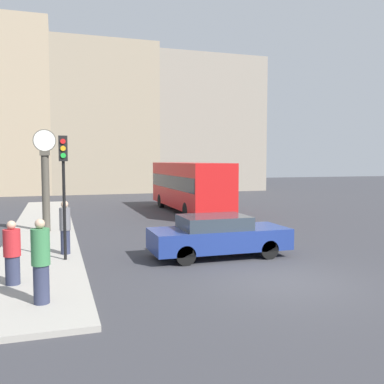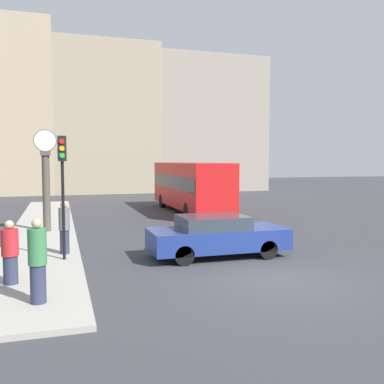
{
  "view_description": "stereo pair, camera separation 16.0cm",
  "coord_description": "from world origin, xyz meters",
  "px_view_note": "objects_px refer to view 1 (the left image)",
  "views": [
    {
      "loc": [
        -5.57,
        -9.75,
        3.14
      ],
      "look_at": [
        -0.22,
        6.96,
        1.84
      ],
      "focal_mm": 40.0,
      "sensor_mm": 36.0,
      "label": 1
    },
    {
      "loc": [
        -5.42,
        -9.8,
        3.14
      ],
      "look_at": [
        -0.22,
        6.96,
        1.84
      ],
      "focal_mm": 40.0,
      "sensor_mm": 36.0,
      "label": 2
    }
  ],
  "objects_px": {
    "pedestrian_red_top": "(12,253)",
    "bus_distant": "(189,184)",
    "sedan_car": "(218,236)",
    "pedestrian_grey_jacket": "(65,227)",
    "street_clock": "(45,181)",
    "pedestrian_green_hoodie": "(41,262)",
    "traffic_light_near": "(64,171)"
  },
  "relations": [
    {
      "from": "pedestrian_red_top",
      "to": "bus_distant",
      "type": "bearing_deg",
      "value": 57.22
    },
    {
      "from": "sedan_car",
      "to": "pedestrian_grey_jacket",
      "type": "xyz_separation_m",
      "value": [
        -4.75,
        1.36,
        0.3
      ]
    },
    {
      "from": "sedan_car",
      "to": "street_clock",
      "type": "xyz_separation_m",
      "value": [
        -5.41,
        6.22,
        1.57
      ]
    },
    {
      "from": "sedan_car",
      "to": "pedestrian_grey_jacket",
      "type": "relative_size",
      "value": 2.6
    },
    {
      "from": "bus_distant",
      "to": "pedestrian_red_top",
      "type": "relative_size",
      "value": 6.09
    },
    {
      "from": "bus_distant",
      "to": "street_clock",
      "type": "bearing_deg",
      "value": -145.66
    },
    {
      "from": "street_clock",
      "to": "pedestrian_green_hoodie",
      "type": "bearing_deg",
      "value": -89.58
    },
    {
      "from": "sedan_car",
      "to": "pedestrian_green_hoodie",
      "type": "height_order",
      "value": "pedestrian_green_hoodie"
    },
    {
      "from": "sedan_car",
      "to": "bus_distant",
      "type": "bearing_deg",
      "value": 77.18
    },
    {
      "from": "sedan_car",
      "to": "pedestrian_grey_jacket",
      "type": "bearing_deg",
      "value": 164.03
    },
    {
      "from": "bus_distant",
      "to": "street_clock",
      "type": "xyz_separation_m",
      "value": [
        -8.08,
        -5.52,
        0.56
      ]
    },
    {
      "from": "street_clock",
      "to": "pedestrian_green_hoodie",
      "type": "relative_size",
      "value": 2.4
    },
    {
      "from": "traffic_light_near",
      "to": "pedestrian_green_hoodie",
      "type": "distance_m",
      "value": 4.42
    },
    {
      "from": "bus_distant",
      "to": "street_clock",
      "type": "relative_size",
      "value": 2.21
    },
    {
      "from": "traffic_light_near",
      "to": "pedestrian_green_hoodie",
      "type": "bearing_deg",
      "value": -98.07
    },
    {
      "from": "pedestrian_red_top",
      "to": "pedestrian_green_hoodie",
      "type": "relative_size",
      "value": 0.87
    },
    {
      "from": "pedestrian_grey_jacket",
      "to": "sedan_car",
      "type": "bearing_deg",
      "value": -15.97
    },
    {
      "from": "bus_distant",
      "to": "pedestrian_green_hoodie",
      "type": "relative_size",
      "value": 5.3
    },
    {
      "from": "pedestrian_grey_jacket",
      "to": "pedestrian_green_hoodie",
      "type": "bearing_deg",
      "value": -96.99
    },
    {
      "from": "pedestrian_grey_jacket",
      "to": "pedestrian_green_hoodie",
      "type": "height_order",
      "value": "pedestrian_green_hoodie"
    },
    {
      "from": "traffic_light_near",
      "to": "street_clock",
      "type": "height_order",
      "value": "street_clock"
    },
    {
      "from": "traffic_light_near",
      "to": "pedestrian_green_hoodie",
      "type": "xyz_separation_m",
      "value": [
        -0.57,
        -4.01,
        -1.79
      ]
    },
    {
      "from": "bus_distant",
      "to": "pedestrian_green_hoodie",
      "type": "xyz_separation_m",
      "value": [
        -8.01,
        -15.23,
        -0.68
      ]
    },
    {
      "from": "sedan_car",
      "to": "pedestrian_green_hoodie",
      "type": "xyz_separation_m",
      "value": [
        -5.34,
        -3.48,
        0.33
      ]
    },
    {
      "from": "street_clock",
      "to": "pedestrian_green_hoodie",
      "type": "xyz_separation_m",
      "value": [
        0.07,
        -9.7,
        -1.24
      ]
    },
    {
      "from": "pedestrian_grey_jacket",
      "to": "pedestrian_red_top",
      "type": "bearing_deg",
      "value": -112.4
    },
    {
      "from": "sedan_car",
      "to": "street_clock",
      "type": "distance_m",
      "value": 8.39
    },
    {
      "from": "sedan_car",
      "to": "pedestrian_grey_jacket",
      "type": "height_order",
      "value": "pedestrian_grey_jacket"
    },
    {
      "from": "pedestrian_red_top",
      "to": "pedestrian_green_hoodie",
      "type": "bearing_deg",
      "value": -67.11
    },
    {
      "from": "street_clock",
      "to": "pedestrian_grey_jacket",
      "type": "distance_m",
      "value": 5.07
    },
    {
      "from": "pedestrian_red_top",
      "to": "pedestrian_green_hoodie",
      "type": "distance_m",
      "value": 1.83
    },
    {
      "from": "pedestrian_red_top",
      "to": "pedestrian_green_hoodie",
      "type": "xyz_separation_m",
      "value": [
        0.71,
        -1.68,
        0.13
      ]
    }
  ]
}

